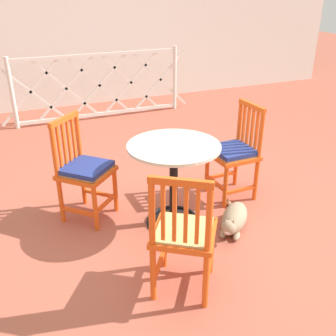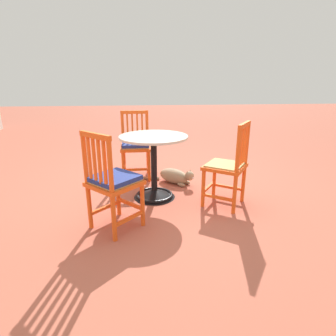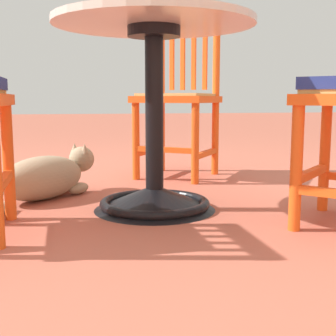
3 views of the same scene
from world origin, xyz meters
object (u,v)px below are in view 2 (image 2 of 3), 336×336
orange_chair_tucked_in (136,146)px  orange_chair_at_corner (228,167)px  orange_chair_near_fence (113,182)px  tabby_cat (176,177)px  cafe_table (154,174)px

orange_chair_tucked_in → orange_chair_at_corner: bearing=-135.6°
orange_chair_at_corner → orange_chair_tucked_in: 1.40m
orange_chair_near_fence → tabby_cat: 1.34m
orange_chair_at_corner → orange_chair_near_fence: (-0.39, 1.17, 0.01)m
cafe_table → orange_chair_tucked_in: orange_chair_tucked_in is taller
orange_chair_tucked_in → tabby_cat: 0.70m
orange_chair_tucked_in → cafe_table: bearing=-163.6°
orange_chair_near_fence → tabby_cat: bearing=-33.2°
orange_chair_near_fence → cafe_table: bearing=-31.1°
cafe_table → tabby_cat: (0.42, -0.31, -0.19)m
cafe_table → orange_chair_at_corner: 0.83m
cafe_table → orange_chair_near_fence: bearing=148.9°
orange_chair_tucked_in → orange_chair_near_fence: (-1.39, 0.18, 0.00)m
cafe_table → orange_chair_near_fence: size_ratio=0.83×
orange_chair_at_corner → orange_chair_near_fence: 1.23m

